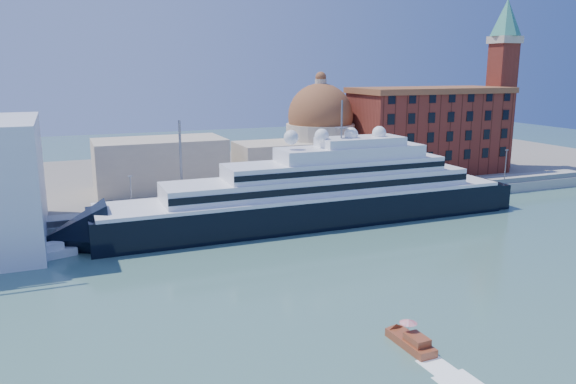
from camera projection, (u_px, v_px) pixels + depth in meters
name	position (u px, v px, depth m)	size (l,w,h in m)	color
ground	(350.00, 261.00, 89.90)	(400.00, 400.00, 0.00)	#3A655D
quay	(275.00, 207.00, 120.36)	(180.00, 10.00, 2.50)	gray
land	(223.00, 175.00, 157.47)	(260.00, 72.00, 2.00)	slate
quay_fence	(282.00, 203.00, 115.89)	(180.00, 0.10, 1.20)	slate
superyacht	(299.00, 201.00, 109.97)	(94.68, 13.13, 28.30)	black
service_barge	(41.00, 255.00, 90.96)	(11.76, 6.82, 2.51)	white
water_taxi	(412.00, 341.00, 62.14)	(2.47, 6.81, 3.20)	brown
warehouse	(429.00, 130.00, 153.11)	(43.00, 19.00, 23.25)	maroon
campanile	(502.00, 74.00, 158.73)	(8.40, 8.40, 47.00)	maroon
church	(265.00, 146.00, 142.06)	(66.00, 18.00, 25.50)	beige
lamp_posts	(219.00, 173.00, 112.25)	(120.80, 2.40, 18.00)	slate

